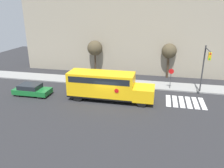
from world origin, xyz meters
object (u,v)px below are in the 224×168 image
at_px(tree_far_sidewalk, 169,51).
at_px(tree_near_sidewalk, 95,48).
at_px(school_bus, 106,85).
at_px(traffic_light, 205,64).
at_px(parked_car, 32,90).
at_px(stop_sign, 171,76).

bearing_deg(tree_far_sidewalk, tree_near_sidewalk, -178.00).
bearing_deg(school_bus, tree_near_sidewalk, 113.08).
relative_size(school_bus, tree_far_sidewalk, 1.88).
relative_size(school_bus, traffic_light, 1.64).
distance_m(school_bus, traffic_light, 11.16).
xyz_separation_m(parked_car, tree_near_sidewalk, (4.68, 9.84, 3.23)).
xyz_separation_m(traffic_light, tree_far_sidewalk, (-3.70, 6.02, 0.13)).
height_order(stop_sign, traffic_light, traffic_light).
height_order(traffic_light, tree_far_sidewalk, traffic_light).
height_order(parked_car, tree_near_sidewalk, tree_near_sidewalk).
bearing_deg(parked_car, stop_sign, 18.88).
relative_size(tree_near_sidewalk, tree_far_sidewalk, 1.03).
bearing_deg(traffic_light, stop_sign, 161.95).
relative_size(school_bus, parked_car, 2.21).
height_order(stop_sign, tree_far_sidewalk, tree_far_sidewalk).
bearing_deg(tree_far_sidewalk, traffic_light, -58.42).
relative_size(stop_sign, tree_far_sidewalk, 0.54).
bearing_deg(school_bus, tree_far_sidewalk, 55.41).
height_order(school_bus, tree_near_sidewalk, tree_near_sidewalk).
distance_m(stop_sign, tree_far_sidewalk, 5.33).
bearing_deg(stop_sign, school_bus, -145.43).
distance_m(traffic_light, tree_far_sidewalk, 7.07).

